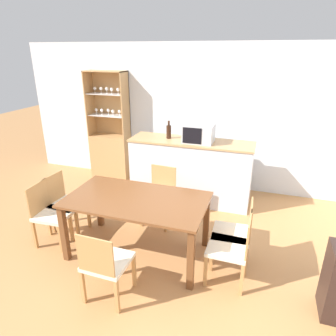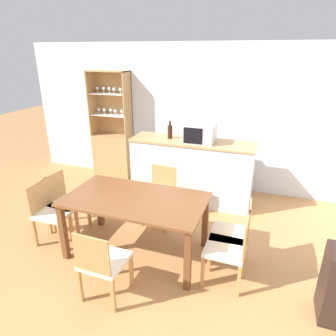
% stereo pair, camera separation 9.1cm
% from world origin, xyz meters
% --- Properties ---
extents(ground_plane, '(18.00, 18.00, 0.00)m').
position_xyz_m(ground_plane, '(0.00, 0.00, 0.00)').
color(ground_plane, '#B27A47').
extents(wall_back, '(6.80, 0.06, 2.55)m').
position_xyz_m(wall_back, '(0.00, 2.63, 1.27)').
color(wall_back, silver).
rests_on(wall_back, ground_plane).
extents(kitchen_counter, '(2.02, 0.59, 1.05)m').
position_xyz_m(kitchen_counter, '(0.11, 1.92, 0.52)').
color(kitchen_counter, silver).
rests_on(kitchen_counter, ground_plane).
extents(display_cabinet, '(0.78, 0.34, 2.06)m').
position_xyz_m(display_cabinet, '(-1.66, 2.44, 0.60)').
color(display_cabinet, tan).
rests_on(display_cabinet, ground_plane).
extents(dining_table, '(1.68, 0.94, 0.76)m').
position_xyz_m(dining_table, '(-0.15, 0.29, 0.66)').
color(dining_table, brown).
rests_on(dining_table, ground_plane).
extents(dining_chair_side_left_near, '(0.45, 0.45, 0.83)m').
position_xyz_m(dining_chair_side_left_near, '(-1.31, 0.15, 0.43)').
color(dining_chair_side_left_near, beige).
rests_on(dining_chair_side_left_near, ground_plane).
extents(dining_chair_side_left_far, '(0.46, 0.46, 0.83)m').
position_xyz_m(dining_chair_side_left_far, '(-1.31, 0.43, 0.43)').
color(dining_chair_side_left_far, beige).
rests_on(dining_chair_side_left_far, ground_plane).
extents(dining_chair_head_far, '(0.45, 0.45, 0.83)m').
position_xyz_m(dining_chair_head_far, '(-0.14, 1.08, 0.43)').
color(dining_chair_head_far, beige).
rests_on(dining_chair_head_far, ground_plane).
extents(dining_chair_side_right_near, '(0.43, 0.43, 0.83)m').
position_xyz_m(dining_chair_side_right_near, '(1.02, 0.15, 0.43)').
color(dining_chair_side_right_near, beige).
rests_on(dining_chair_side_right_near, ground_plane).
extents(dining_chair_side_right_far, '(0.44, 0.44, 0.83)m').
position_xyz_m(dining_chair_side_right_far, '(1.02, 0.43, 0.43)').
color(dining_chair_side_right_far, beige).
rests_on(dining_chair_side_right_far, ground_plane).
extents(dining_chair_head_near, '(0.43, 0.43, 0.83)m').
position_xyz_m(dining_chair_head_near, '(-0.15, -0.51, 0.43)').
color(dining_chair_head_near, beige).
rests_on(dining_chair_head_near, ground_plane).
extents(microwave, '(0.47, 0.38, 0.29)m').
position_xyz_m(microwave, '(0.23, 1.89, 1.19)').
color(microwave, '#B7BABF').
rests_on(microwave, kitchen_counter).
extents(wine_bottle, '(0.08, 0.08, 0.29)m').
position_xyz_m(wine_bottle, '(-0.28, 1.94, 1.16)').
color(wine_bottle, black).
rests_on(wine_bottle, kitchen_counter).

